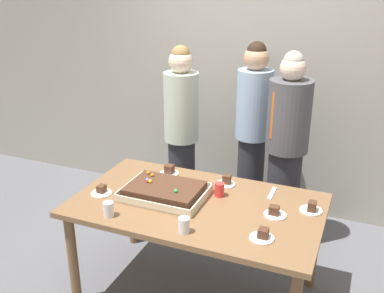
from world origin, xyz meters
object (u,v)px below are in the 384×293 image
object	(u,v)px
party_table	(197,214)
drink_cup_far_end	(108,209)
plated_slice_near_left	(226,182)
person_green_shirt_behind	(286,150)
sheet_cake	(164,191)
drink_cup_nearest	(219,190)
plated_slice_far_left	(275,213)
cake_server_utensil	(272,193)
plated_slice_center_front	(101,191)
plated_slice_center_back	(169,171)
plated_slice_far_right	(311,208)
person_striped_tie_right	(253,131)
person_serving_front	(181,133)
drink_cup_middle	(184,225)
plated_slice_near_right	(262,236)

from	to	relation	value
party_table	drink_cup_far_end	size ratio (longest dim) A/B	17.11
plated_slice_near_left	person_green_shirt_behind	size ratio (longest dim) A/B	0.09
plated_slice_near_left	sheet_cake	bearing A→B (deg)	-134.64
sheet_cake	drink_cup_nearest	distance (m)	0.39
plated_slice_far_left	cake_server_utensil	bearing A→B (deg)	105.84
drink_cup_far_end	plated_slice_far_left	bearing A→B (deg)	22.83
plated_slice_near_left	person_green_shirt_behind	bearing A→B (deg)	61.21
plated_slice_center_front	plated_slice_center_back	xyz separation A→B (m)	(0.31, 0.49, 0.01)
drink_cup_nearest	cake_server_utensil	distance (m)	0.39
plated_slice_near_left	drink_cup_far_end	xyz separation A→B (m)	(-0.56, -0.73, 0.03)
person_green_shirt_behind	drink_cup_nearest	bearing A→B (deg)	13.58
plated_slice_far_right	drink_cup_nearest	xyz separation A→B (m)	(-0.64, -0.03, 0.03)
plated_slice_far_right	drink_cup_far_end	xyz separation A→B (m)	(-1.22, -0.57, 0.03)
person_striped_tie_right	plated_slice_far_left	bearing A→B (deg)	35.85
plated_slice_near_left	plated_slice_far_left	distance (m)	0.54
party_table	plated_slice_near_left	world-z (taller)	plated_slice_near_left
plated_slice_near_left	person_serving_front	world-z (taller)	person_serving_front
sheet_cake	plated_slice_center_back	xyz separation A→B (m)	(-0.13, 0.36, -0.02)
plated_slice_near_left	drink_cup_nearest	distance (m)	0.19
person_green_shirt_behind	plated_slice_center_back	bearing A→B (deg)	-18.72
party_table	drink_cup_far_end	xyz separation A→B (m)	(-0.47, -0.39, 0.14)
plated_slice_far_right	person_serving_front	xyz separation A→B (m)	(-1.29, 0.77, 0.10)
plated_slice_far_left	plated_slice_center_back	distance (m)	0.97
drink_cup_far_end	drink_cup_nearest	bearing A→B (deg)	43.29
party_table	drink_cup_far_end	world-z (taller)	drink_cup_far_end
sheet_cake	drink_cup_nearest	bearing A→B (deg)	24.08
drink_cup_far_end	person_serving_front	bearing A→B (deg)	92.94
plated_slice_center_back	drink_cup_nearest	size ratio (longest dim) A/B	1.50
plated_slice_center_back	person_striped_tie_right	bearing A→B (deg)	63.29
drink_cup_middle	person_green_shirt_behind	size ratio (longest dim) A/B	0.06
drink_cup_middle	plated_slice_near_left	bearing A→B (deg)	87.67
plated_slice_far_left	plated_slice_far_right	world-z (taller)	plated_slice_far_right
plated_slice_center_front	cake_server_utensil	world-z (taller)	plated_slice_center_front
plated_slice_near_right	plated_slice_center_front	xyz separation A→B (m)	(-1.22, 0.13, -0.00)
plated_slice_center_front	person_striped_tie_right	world-z (taller)	person_striped_tie_right
drink_cup_far_end	person_striped_tie_right	distance (m)	1.69
sheet_cake	person_striped_tie_right	distance (m)	1.27
sheet_cake	plated_slice_center_back	distance (m)	0.38
plated_slice_far_left	plated_slice_center_front	xyz separation A→B (m)	(-1.22, -0.17, -0.00)
plated_slice_near_right	plated_slice_far_left	distance (m)	0.30
plated_slice_near_left	plated_slice_center_back	xyz separation A→B (m)	(-0.48, 0.01, 0.00)
plated_slice_near_right	drink_cup_far_end	world-z (taller)	drink_cup_far_end
plated_slice_far_left	cake_server_utensil	distance (m)	0.31
plated_slice_near_right	person_green_shirt_behind	world-z (taller)	person_green_shirt_behind
plated_slice_far_right	drink_cup_middle	size ratio (longest dim) A/B	1.50
drink_cup_nearest	sheet_cake	bearing A→B (deg)	-155.92
plated_slice_center_front	person_serving_front	bearing A→B (deg)	82.07
drink_cup_middle	cake_server_utensil	xyz separation A→B (m)	(0.38, 0.71, -0.05)
plated_slice_far_right	person_green_shirt_behind	bearing A→B (deg)	113.45
party_table	person_green_shirt_behind	bearing A→B (deg)	65.76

